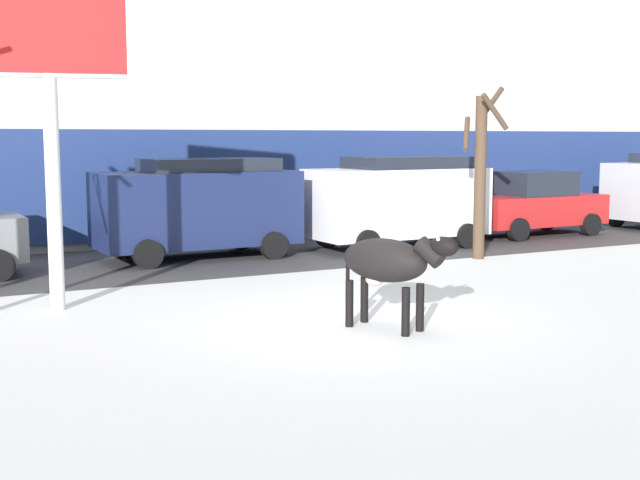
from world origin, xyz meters
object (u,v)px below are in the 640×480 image
Objects in this scene: car_white_van at (398,199)px; bare_tree_right_lot at (481,170)px; car_navy_van at (198,205)px; cow_black at (389,263)px; pedestrian_near_billboard at (383,201)px; pedestrian_by_cars at (314,204)px; billboard at (48,40)px; car_red_sedan at (534,204)px; pedestrian_far_left at (220,208)px.

car_white_van is 2.69m from bare_tree_right_lot.
car_navy_van is 6.56m from bare_tree_right_lot.
cow_black is 13.20m from pedestrian_near_billboard.
pedestrian_near_billboard is at bearing 0.00° from pedestrian_by_cars.
pedestrian_by_cars is (8.59, 7.57, -3.43)m from billboard.
pedestrian_by_cars is 0.44× the size of bare_tree_right_lot.
pedestrian_near_billboard is (-3.12, 3.15, -0.03)m from car_red_sedan.
car_navy_van is 1.10× the size of car_red_sedan.
bare_tree_right_lot is (5.72, 5.13, 1.07)m from cow_black.
bare_tree_right_lot reaches higher than car_navy_van.
bare_tree_right_lot reaches higher than cow_black.
pedestrian_by_cars is at bearing 0.00° from pedestrian_far_left.
cow_black is at bearing -123.75° from car_white_van.
cow_black is 12.89m from car_red_sedan.
pedestrian_far_left is at bearing 159.40° from car_red_sedan.
car_navy_van and car_white_van have the same top height.
car_white_van is at bearing -6.12° from car_navy_van.
car_navy_van is at bearing 179.64° from car_red_sedan.
billboard is at bearing -156.68° from car_white_van.
pedestrian_by_cars is (4.59, 3.08, -0.36)m from car_navy_van.
car_navy_van is at bearing 90.27° from cow_black.
pedestrian_far_left is (-3.42, 3.63, -0.36)m from car_white_van.
pedestrian_by_cars is (-5.48, 3.15, -0.03)m from car_red_sedan.
billboard reaches higher than cow_black.
bare_tree_right_lot is at bearing -56.41° from pedestrian_far_left.
cow_black is 1.09× the size of pedestrian_near_billboard.
car_red_sedan is 1.07× the size of bare_tree_right_lot.
cow_black is at bearing -89.73° from car_navy_van.
cow_black is at bearing -121.58° from pedestrian_near_billboard.
pedestrian_far_left is at bearing 53.00° from billboard.
car_red_sedan is 8.94m from pedestrian_far_left.
car_navy_van is 1.18× the size of bare_tree_right_lot.
car_navy_van is at bearing 152.27° from bare_tree_right_lot.
bare_tree_right_lot reaches higher than pedestrian_far_left.
pedestrian_far_left is (-2.89, 0.00, 0.00)m from pedestrian_by_cars.
car_white_van is 2.69× the size of pedestrian_near_billboard.
billboard reaches higher than pedestrian_far_left.
car_navy_van is 5.16m from car_white_van.
cow_black is at bearing -98.42° from pedestrian_far_left.
car_navy_van is 5.54m from pedestrian_by_cars.
car_white_van is 1.18× the size of bare_tree_right_lot.
billboard is at bearing -138.63° from pedestrian_by_cars.
bare_tree_right_lot is (1.17, -6.11, 1.19)m from pedestrian_by_cars.
bare_tree_right_lot is at bearing -101.02° from pedestrian_near_billboard.
pedestrian_by_cars and pedestrian_far_left have the same top height.
cow_black is 6.39m from billboard.
car_red_sedan reaches higher than pedestrian_by_cars.
car_white_van is at bearing -46.69° from pedestrian_far_left.
billboard is 10.12m from bare_tree_right_lot.
pedestrian_far_left is (-5.25, 0.00, 0.00)m from pedestrian_near_billboard.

